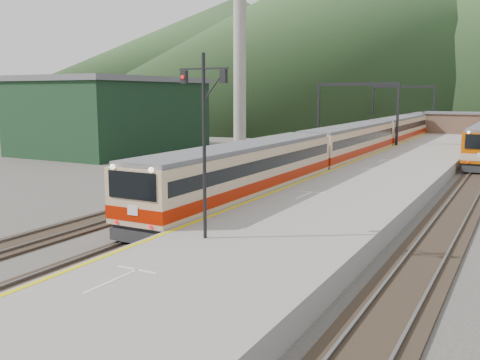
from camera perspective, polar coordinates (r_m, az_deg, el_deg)
The scene contains 15 objects.
track_main at distance 48.80m, azimuth 10.47°, elevation 1.20°, with size 2.60×200.00×0.23m.
track_far at distance 50.54m, azimuth 5.07°, elevation 1.59°, with size 2.60×200.00×0.23m.
track_second at distance 46.62m, azimuth 24.02°, elevation 0.19°, with size 2.60×200.00×0.23m.
platform at distance 45.40m, azimuth 16.43°, elevation 0.94°, with size 8.00×100.00×1.00m, color gray.
gantry_near at distance 63.53m, azimuth 12.38°, elevation 7.96°, with size 9.55×0.25×8.00m.
gantry_far at distance 87.82m, azimuth 16.97°, elevation 8.06°, with size 9.55×0.25×8.00m.
warehouse at distance 64.37m, azimuth -13.41°, elevation 6.80°, with size 14.50×20.50×8.60m.
smokestack at distance 77.78m, azimuth -0.02°, elevation 15.30°, with size 1.80×1.80×30.00m, color #9E998E.
station_shed at distance 84.63m, azimuth 22.23°, elevation 5.70°, with size 9.40×4.40×3.10m.
hill_a at distance 204.86m, azimuth 13.17°, elevation 15.48°, with size 180.00×180.00×60.00m, color #304A28.
hill_d at distance 281.30m, azimuth -0.34°, elevation 13.43°, with size 200.00×200.00×55.00m, color #304A28.
main_train at distance 72.74m, azimuth 16.66°, elevation 5.19°, with size 3.12×106.84×3.81m.
signal_mast at distance 20.87m, azimuth -3.86°, elevation 5.59°, with size 2.20×0.22×7.26m.
short_signal_b at distance 38.54m, azimuth -0.26°, elevation 1.35°, with size 0.26×0.22×2.27m.
short_signal_c at distance 35.73m, azimuth -10.85°, elevation 0.57°, with size 0.25×0.21×2.27m.
Camera 1 is at (14.80, -6.02, 6.72)m, focal length 40.00 mm.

